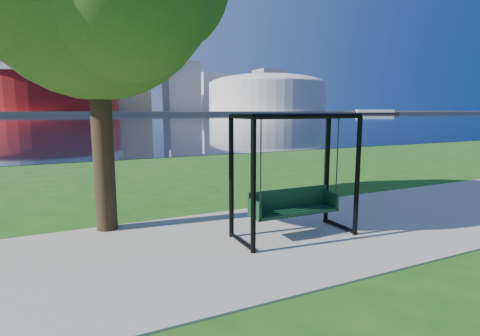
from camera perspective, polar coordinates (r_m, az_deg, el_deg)
ground at (r=7.27m, az=1.49°, el=-9.75°), size 900.00×900.00×0.00m
path at (r=6.85m, az=3.44°, el=-10.81°), size 120.00×4.00×0.03m
river at (r=108.20m, az=-24.24°, el=6.73°), size 900.00×180.00×0.02m
far_bank at (r=312.15m, az=-25.40°, el=7.63°), size 900.00×228.00×2.00m
stadium at (r=241.52m, az=-27.84°, el=10.54°), size 83.00×83.00×32.00m
arena at (r=278.24m, az=4.15°, el=11.47°), size 84.00×84.00×26.56m
skyline at (r=327.25m, az=-26.60°, el=13.69°), size 392.00×66.00×96.50m
swing at (r=6.82m, az=8.23°, el=-1.61°), size 2.22×0.98×2.26m
barge at (r=275.10m, az=19.74°, el=8.01°), size 32.43×19.94×3.16m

